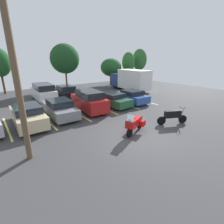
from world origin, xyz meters
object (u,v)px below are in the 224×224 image
Objects in this scene: motorcycle_touring at (135,123)px; car_blue at (131,96)px; car_green at (111,99)px; car_far_white at (44,92)px; car_red at (89,101)px; car_far_black at (66,91)px; motorcycle_second at (173,116)px; box_truck at (130,80)px; utility_pole at (16,74)px; car_champagne at (28,115)px; car_grey at (59,108)px.

car_blue is (5.22, 5.90, -0.01)m from motorcycle_touring.
car_far_white reaches higher than car_green.
car_red is at bearing 179.29° from car_blue.
car_blue is 8.19m from car_far_black.
motorcycle_second is 0.31× the size of box_truck.
motorcycle_touring is 0.27× the size of utility_pole.
motorcycle_second is (3.32, -0.55, -0.08)m from motorcycle_touring.
box_truck is (15.20, 5.55, 0.85)m from car_champagne.
utility_pole is (-6.62, -11.63, 3.29)m from car_far_black.
car_grey is 1.01× the size of car_far_white.
car_grey is 1.07× the size of car_red.
motorcycle_second is at bearing -9.46° from motorcycle_touring.
car_champagne reaches higher than motorcycle_second.
car_grey is at bearing 10.87° from car_champagne.
box_truck reaches higher than motorcycle_second.
car_blue is 0.55× the size of utility_pole.
motorcycle_second is at bearing -120.06° from box_truck.
box_truck is at bearing 47.18° from car_blue.
car_far_white is (-7.25, 6.62, 0.29)m from car_blue.
car_far_white is 0.70× the size of box_truck.
car_far_white is 12.22m from box_truck.
motorcycle_touring is 12.69m from car_far_black.
car_blue is (2.45, -0.24, 0.01)m from car_green.
car_green is (5.39, 0.05, -0.05)m from car_grey.
car_red reaches higher than car_champagne.
car_blue is at bearing 23.38° from utility_pole.
car_green is at bearing -71.82° from car_far_black.
car_champagne is (-8.42, 6.17, 0.14)m from motorcycle_second.
car_far_white is at bearing 70.89° from utility_pole.
box_truck reaches higher than car_far_white.
car_far_white is 0.63× the size of utility_pole.
utility_pole is at bearing -156.62° from car_blue.
box_truck is at bearing -6.40° from car_far_white.
motorcycle_second is 10.05m from utility_pole.
motorcycle_second is 0.44× the size of car_far_white.
car_far_black is at bearing 87.20° from motorcycle_touring.
box_truck reaches higher than car_green.
car_red is 11.28m from box_truck.
car_grey is 7.34m from car_far_black.
car_far_black is (2.65, 0.15, -0.25)m from car_far_white.
car_red reaches higher than car_blue.
car_red reaches higher than car_grey.
car_blue is (5.11, -0.06, -0.26)m from car_red.
motorcycle_touring is 0.44× the size of car_far_white.
utility_pole reaches higher than car_blue.
car_champagne is at bearing -114.02° from car_far_white.
box_truck reaches higher than motorcycle_touring.
car_grey is 5.40m from car_green.
car_far_black is at bearing 170.91° from box_truck.
car_far_black is (0.51, 6.71, -0.21)m from car_red.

